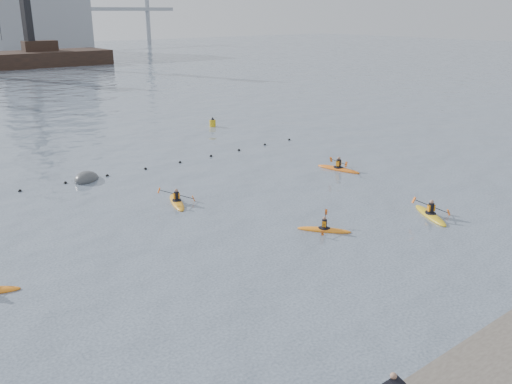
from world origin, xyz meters
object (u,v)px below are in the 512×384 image
(nav_buoy, at_px, (213,123))
(kayaker_3, at_px, (177,202))
(kayaker_1, at_px, (430,214))
(kayaker_4, at_px, (338,168))
(kayaker_0, at_px, (324,229))
(mooring_buoy, at_px, (87,180))

(nav_buoy, bearing_deg, kayaker_3, -129.72)
(kayaker_1, xyz_separation_m, kayaker_4, (2.97, 10.05, 0.00))
(nav_buoy, bearing_deg, kayaker_4, -95.07)
(kayaker_4, distance_m, nav_buoy, 19.33)
(kayaker_0, height_order, nav_buoy, nav_buoy)
(kayaker_4, bearing_deg, kayaker_1, 60.79)
(kayaker_4, relative_size, nav_buoy, 3.14)
(kayaker_3, distance_m, mooring_buoy, 8.59)
(kayaker_0, height_order, kayaker_4, kayaker_4)
(kayaker_3, bearing_deg, nav_buoy, 70.37)
(kayaker_1, relative_size, mooring_buoy, 1.37)
(kayaker_3, xyz_separation_m, nav_buoy, (15.05, 18.12, 0.25))
(kayaker_1, relative_size, kayaker_4, 0.94)
(kayaker_4, distance_m, mooring_buoy, 18.36)
(kayaker_0, bearing_deg, kayaker_4, 0.30)
(kayaker_3, distance_m, nav_buoy, 23.56)
(kayaker_1, relative_size, nav_buoy, 2.96)
(kayaker_4, bearing_deg, kayaker_0, 26.74)
(mooring_buoy, xyz_separation_m, nav_buoy, (17.50, 9.88, 0.35))
(kayaker_1, xyz_separation_m, kayaker_3, (-10.38, 11.19, -0.01))
(kayaker_0, relative_size, kayaker_3, 0.79)
(kayaker_3, height_order, mooring_buoy, kayaker_3)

